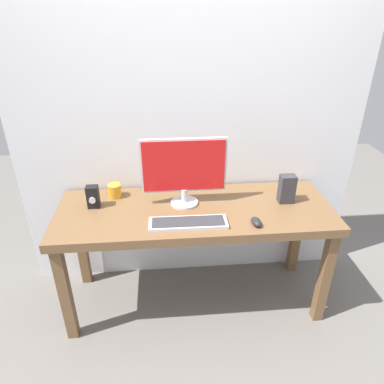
# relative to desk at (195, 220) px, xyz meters

# --- Properties ---
(ground_plane) EXTENTS (6.00, 6.00, 0.00)m
(ground_plane) POSITION_rel_desk_xyz_m (0.00, 0.00, -0.68)
(ground_plane) COLOR slate
(wall_back) EXTENTS (2.40, 0.04, 3.00)m
(wall_back) POSITION_rel_desk_xyz_m (0.00, 0.36, 0.82)
(wall_back) COLOR silver
(wall_back) RESTS_ON ground_plane
(desk) EXTENTS (1.77, 0.64, 0.77)m
(desk) POSITION_rel_desk_xyz_m (0.00, 0.00, 0.00)
(desk) COLOR brown
(desk) RESTS_ON ground_plane
(monitor) EXTENTS (0.54, 0.18, 0.45)m
(monitor) POSITION_rel_desk_xyz_m (-0.06, 0.08, 0.33)
(monitor) COLOR silver
(monitor) RESTS_ON desk
(keyboard_primary) EXTENTS (0.47, 0.15, 0.02)m
(keyboard_primary) POSITION_rel_desk_xyz_m (-0.06, -0.18, 0.10)
(keyboard_primary) COLOR silver
(keyboard_primary) RESTS_ON desk
(mouse) EXTENTS (0.07, 0.10, 0.04)m
(mouse) POSITION_rel_desk_xyz_m (0.34, -0.22, 0.11)
(mouse) COLOR #232328
(mouse) RESTS_ON desk
(speaker_right) EXTENTS (0.10, 0.08, 0.19)m
(speaker_right) POSITION_rel_desk_xyz_m (0.60, 0.03, 0.18)
(speaker_right) COLOR #333338
(speaker_right) RESTS_ON desk
(audio_controller) EXTENTS (0.08, 0.07, 0.15)m
(audio_controller) POSITION_rel_desk_xyz_m (-0.65, 0.08, 0.16)
(audio_controller) COLOR black
(audio_controller) RESTS_ON desk
(coffee_mug) EXTENTS (0.09, 0.09, 0.09)m
(coffee_mug) POSITION_rel_desk_xyz_m (-0.52, 0.20, 0.13)
(coffee_mug) COLOR orange
(coffee_mug) RESTS_ON desk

